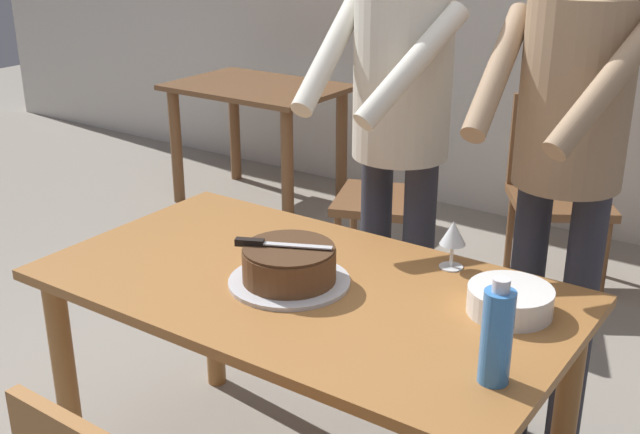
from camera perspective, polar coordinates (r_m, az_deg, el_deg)
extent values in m
cube|color=#9E6633|center=(2.23, -1.13, -5.05)|extent=(1.48, 0.83, 0.03)
cylinder|color=#9E6633|center=(2.63, -17.73, -11.17)|extent=(0.07, 0.07, 0.72)
cylinder|color=#9E6633|center=(3.02, -7.68, -5.84)|extent=(0.07, 0.07, 0.72)
cylinder|color=#9E6633|center=(2.44, 17.09, -13.80)|extent=(0.07, 0.07, 0.72)
cylinder|color=silver|center=(2.22, -2.21, -4.62)|extent=(0.34, 0.34, 0.01)
cylinder|color=brown|center=(2.20, -2.22, -3.43)|extent=(0.26, 0.26, 0.09)
cylinder|color=#432A18|center=(2.18, -2.24, -2.26)|extent=(0.25, 0.25, 0.01)
cube|color=silver|center=(2.17, -1.73, -2.05)|extent=(0.19, 0.10, 0.00)
cube|color=black|center=(2.20, -5.05, -1.82)|extent=(0.08, 0.06, 0.02)
cylinder|color=white|center=(2.12, 13.37, -6.55)|extent=(0.22, 0.22, 0.01)
cylinder|color=white|center=(2.12, 13.39, -6.31)|extent=(0.22, 0.22, 0.01)
cylinder|color=white|center=(2.12, 13.41, -6.07)|extent=(0.22, 0.22, 0.01)
cylinder|color=white|center=(2.11, 13.44, -5.83)|extent=(0.22, 0.22, 0.01)
cylinder|color=white|center=(2.11, 13.46, -5.59)|extent=(0.22, 0.22, 0.01)
cylinder|color=white|center=(2.10, 13.48, -5.34)|extent=(0.22, 0.22, 0.01)
cylinder|color=white|center=(2.10, 13.51, -5.10)|extent=(0.22, 0.22, 0.01)
cylinder|color=silver|center=(2.35, 9.35, -3.54)|extent=(0.07, 0.07, 0.00)
cylinder|color=silver|center=(2.33, 9.40, -2.71)|extent=(0.01, 0.01, 0.07)
cone|color=silver|center=(2.30, 9.51, -1.12)|extent=(0.08, 0.08, 0.07)
cylinder|color=#387AC6|center=(1.78, 12.52, -8.39)|extent=(0.07, 0.07, 0.22)
cylinder|color=silver|center=(1.72, 12.84, -4.77)|extent=(0.04, 0.04, 0.03)
cylinder|color=#2D2D38|center=(2.81, 6.88, -5.26)|extent=(0.11, 0.11, 0.95)
cylinder|color=#2D2D38|center=(2.91, 3.93, -4.26)|extent=(0.11, 0.11, 0.95)
cylinder|color=beige|center=(2.62, 5.95, 10.15)|extent=(0.32, 0.32, 0.55)
cylinder|color=beige|center=(2.37, 6.62, 10.73)|extent=(0.19, 0.42, 0.34)
cylinder|color=beige|center=(2.55, 0.70, 11.63)|extent=(0.12, 0.42, 0.34)
cylinder|color=#2D2D38|center=(2.66, 17.78, -7.85)|extent=(0.11, 0.11, 0.95)
cylinder|color=#2D2D38|center=(2.73, 14.33, -6.75)|extent=(0.11, 0.11, 0.95)
cylinder|color=#997A5B|center=(2.44, 17.83, 8.41)|extent=(0.32, 0.32, 0.55)
cylinder|color=#997A5B|center=(2.20, 19.77, 8.80)|extent=(0.20, 0.42, 0.34)
cylinder|color=#997A5B|center=(2.33, 12.61, 10.17)|extent=(0.11, 0.42, 0.34)
cube|color=brown|center=(4.80, -4.54, 9.23)|extent=(1.00, 0.70, 0.03)
cylinder|color=brown|center=(4.97, -10.24, 4.97)|extent=(0.07, 0.07, 0.71)
cylinder|color=brown|center=(4.44, -2.35, 3.30)|extent=(0.07, 0.07, 0.71)
cylinder|color=brown|center=(5.36, -6.13, 6.38)|extent=(0.07, 0.07, 0.71)
cylinder|color=brown|center=(4.87, 1.55, 4.95)|extent=(0.07, 0.07, 0.71)
cube|color=brown|center=(3.92, 16.78, 1.04)|extent=(0.61, 0.61, 0.04)
cylinder|color=brown|center=(3.88, 19.64, -3.06)|extent=(0.04, 0.04, 0.41)
cylinder|color=brown|center=(3.79, 14.37, -3.04)|extent=(0.04, 0.04, 0.41)
cylinder|color=brown|center=(4.21, 18.31, -1.02)|extent=(0.04, 0.04, 0.41)
cylinder|color=brown|center=(4.12, 13.43, -0.96)|extent=(0.04, 0.04, 0.41)
cube|color=brown|center=(4.03, 16.49, 5.32)|extent=(0.39, 0.26, 0.45)
cube|color=brown|center=(3.78, 4.59, 1.16)|extent=(0.57, 0.57, 0.04)
cylinder|color=brown|center=(3.73, 1.25, -2.78)|extent=(0.04, 0.04, 0.41)
cylinder|color=brown|center=(4.05, 2.40, -0.74)|extent=(0.04, 0.04, 0.41)
cylinder|color=brown|center=(3.67, 6.80, -3.33)|extent=(0.04, 0.04, 0.41)
cylinder|color=brown|center=(4.00, 7.51, -1.21)|extent=(0.04, 0.04, 0.41)
cube|color=brown|center=(3.67, 7.86, 4.48)|extent=(0.18, 0.42, 0.45)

